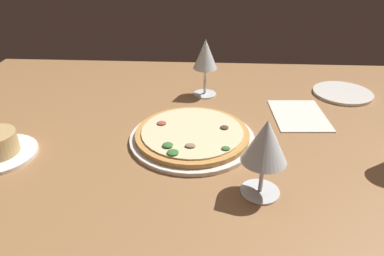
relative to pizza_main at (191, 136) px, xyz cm
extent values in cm
cube|color=#996B42|center=(-0.18, -0.94, -3.22)|extent=(150.00, 110.00, 4.00)
cylinder|color=silver|center=(-0.01, -0.04, -0.72)|extent=(29.59, 29.59, 1.00)
cylinder|color=#C68C47|center=(-0.01, -0.04, 0.38)|extent=(26.90, 26.90, 1.20)
cylinder|color=beige|center=(-0.01, -0.04, 1.18)|extent=(23.92, 23.92, 0.40)
ellipsoid|color=#387033|center=(-7.84, 7.66, 1.63)|extent=(1.91, 1.62, 0.49)
ellipsoid|color=#387033|center=(4.76, 7.22, 1.72)|extent=(2.37, 2.32, 0.67)
ellipsoid|color=#387033|center=(3.36, 9.93, 1.66)|extent=(2.53, 2.52, 0.55)
ellipsoid|color=#4C3828|center=(-7.74, -1.56, 1.62)|extent=(2.02, 1.92, 0.47)
ellipsoid|color=#AD4733|center=(7.40, -2.81, 1.64)|extent=(2.26, 2.06, 0.51)
ellipsoid|color=#937556|center=(-0.23, 7.09, 1.68)|extent=(2.36, 1.76, 0.59)
cylinder|color=silver|center=(-14.15, 18.54, -1.02)|extent=(7.53, 7.53, 0.40)
cylinder|color=silver|center=(-14.15, 18.54, 2.67)|extent=(0.80, 0.80, 6.97)
cone|color=silver|center=(-14.15, 18.54, 10.31)|extent=(8.40, 8.40, 8.30)
cone|color=#5B0F19|center=(-14.15, 18.54, 8.29)|extent=(3.88, 3.88, 4.27)
cylinder|color=silver|center=(-2.46, -26.66, -1.02)|extent=(6.83, 6.83, 0.40)
cylinder|color=silver|center=(-2.46, -26.66, 3.16)|extent=(0.80, 0.80, 7.95)
cone|color=silver|center=(-2.46, -26.66, 11.43)|extent=(7.01, 7.01, 8.59)
cone|color=#5B0F19|center=(-2.46, -26.66, 9.38)|extent=(3.30, 3.30, 4.49)
cylinder|color=silver|center=(-44.14, -29.11, -0.77)|extent=(17.36, 17.36, 0.90)
cube|color=silver|center=(-28.12, -14.15, -1.07)|extent=(14.69, 19.16, 0.30)
camera|label=1|loc=(-4.25, 72.80, 43.13)|focal=33.51mm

